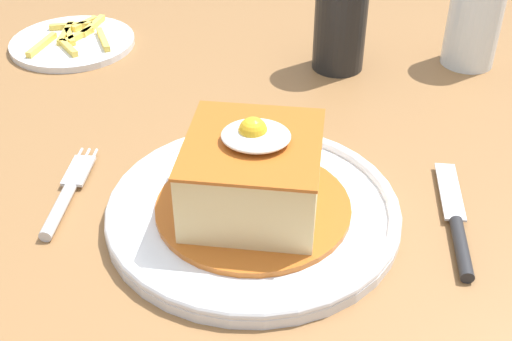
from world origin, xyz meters
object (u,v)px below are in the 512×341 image
Objects in this scene: fork at (65,197)px; soda_can at (340,23)px; main_plate at (253,210)px; knife at (458,230)px; side_plate_fries at (73,42)px; drinking_glass at (472,31)px.

fork is 0.41m from soda_can.
soda_can is at bearing 78.09° from main_plate.
main_plate is at bearing 179.63° from knife.
side_plate_fries reaches higher than fork.
soda_can reaches higher than drinking_glass.
main_plate is 0.19m from knife.
knife is at bearing -98.05° from drinking_glass.
drinking_glass is (0.42, 0.36, 0.04)m from fork.
fork is 0.36m from side_plate_fries.
drinking_glass reaches higher than fork.
soda_can is 0.37m from side_plate_fries.
knife is 0.59m from side_plate_fries.
main_plate is 2.60× the size of drinking_glass.
side_plate_fries is at bearing 177.36° from soda_can.
main_plate is at bearing -101.91° from soda_can.
fork is at bearing -127.92° from soda_can.
knife is at bearing -0.08° from fork.
soda_can is 1.18× the size of drinking_glass.
fork is 0.55m from drinking_glass.
drinking_glass is 0.54m from side_plate_fries.
drinking_glass is (0.24, 0.35, 0.04)m from main_plate.
main_plate is at bearing -123.77° from drinking_glass.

